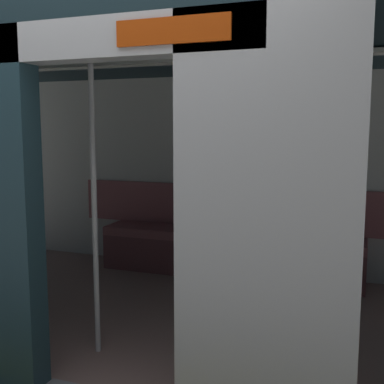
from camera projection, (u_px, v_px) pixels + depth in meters
The scene contains 6 objects.
train_car at pixel (182, 135), 3.70m from camera, with size 6.40×2.93×2.17m.
bench_seat at pixel (227, 243), 4.88m from camera, with size 2.68×0.44×0.46m.
person_seated at pixel (227, 212), 4.79m from camera, with size 0.55×0.68×1.19m.
handbag at pixel (263, 227), 4.76m from camera, with size 0.26×0.15×0.17m.
book at pixel (193, 228), 5.06m from camera, with size 0.15×0.22×0.03m, color silver.
grab_pole_door at pixel (94, 204), 3.15m from camera, with size 0.04×0.04×2.03m, color silver.
Camera 1 is at (-1.29, 2.19, 1.51)m, focal length 45.13 mm.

